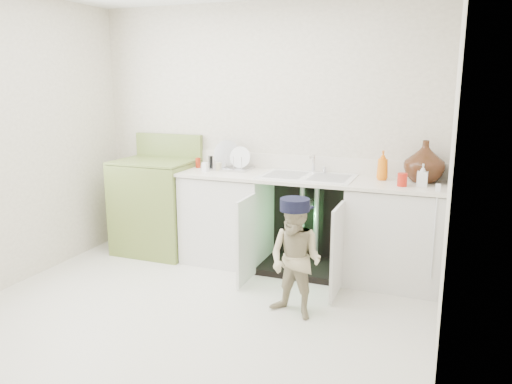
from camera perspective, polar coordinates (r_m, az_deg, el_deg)
ground at (r=3.99m, az=-7.09°, el=-13.63°), size 3.50×3.50×0.00m
room_shell at (r=3.62m, az=-7.62°, el=4.45°), size 6.00×5.50×1.26m
counter_run at (r=4.67m, az=6.28°, el=-3.33°), size 2.44×1.02×1.26m
avocado_stove at (r=5.29m, az=-11.24°, el=-1.44°), size 0.78×0.65×1.21m
repair_worker at (r=3.76m, az=4.54°, el=-7.54°), size 0.51×0.84×0.91m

